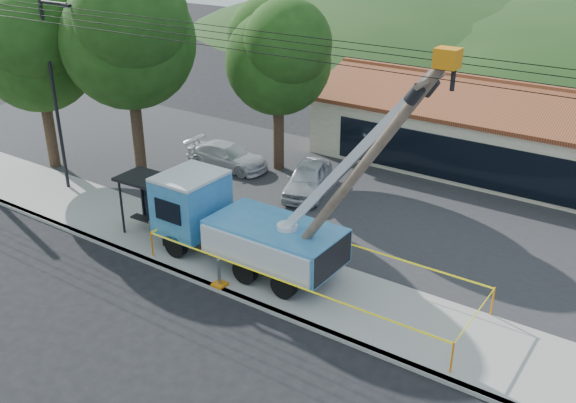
# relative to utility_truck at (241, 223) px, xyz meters

# --- Properties ---
(ground) EXTENTS (120.00, 120.00, 0.00)m
(ground) POSITION_rel_utility_truck_xyz_m (2.35, -4.04, -1.80)
(ground) COLOR black
(ground) RESTS_ON ground
(curb) EXTENTS (60.00, 0.25, 0.15)m
(curb) POSITION_rel_utility_truck_xyz_m (2.35, -1.94, -1.73)
(curb) COLOR #A09D96
(curb) RESTS_ON ground
(sidewalk) EXTENTS (60.00, 4.00, 0.15)m
(sidewalk) POSITION_rel_utility_truck_xyz_m (2.35, -0.04, -1.73)
(sidewalk) COLOR #A09D96
(sidewalk) RESTS_ON ground
(parking_lot) EXTENTS (60.00, 12.00, 0.10)m
(parking_lot) POSITION_rel_utility_truck_xyz_m (2.35, 7.96, -1.75)
(parking_lot) COLOR #28282B
(parking_lot) RESTS_ON ground
(strip_mall) EXTENTS (22.50, 8.53, 4.67)m
(strip_mall) POSITION_rel_utility_truck_xyz_m (6.35, 15.94, 0.08)
(strip_mall) COLOR #B9B493
(strip_mall) RESTS_ON ground
(streetlight) EXTENTS (2.13, 0.22, 9.00)m
(streetlight) POSITION_rel_utility_truck_xyz_m (-11.43, 0.96, 3.50)
(streetlight) COLOR black
(streetlight) RESTS_ON ground
(tree_west_near) EXTENTS (7.56, 6.72, 10.80)m
(tree_west_near) POSITION_rel_utility_truck_xyz_m (-9.65, 3.96, 5.72)
(tree_west_near) COLOR #332316
(tree_west_near) RESTS_ON ground
(tree_west_far) EXTENTS (6.84, 6.08, 9.48)m
(tree_west_far) POSITION_rel_utility_truck_xyz_m (-14.65, 2.46, 4.74)
(tree_west_far) COLOR #332316
(tree_west_far) RESTS_ON ground
(tree_lot) EXTENTS (6.30, 5.60, 8.94)m
(tree_lot) POSITION_rel_utility_truck_xyz_m (-4.65, 8.96, 4.41)
(tree_lot) COLOR #332316
(tree_lot) RESTS_ON ground
(hill_west) EXTENTS (78.40, 56.00, 28.00)m
(hill_west) POSITION_rel_utility_truck_xyz_m (-12.65, 50.96, -1.80)
(hill_west) COLOR #183513
(hill_west) RESTS_ON ground
(utility_truck) EXTENTS (11.47, 4.11, 9.03)m
(utility_truck) POSITION_rel_utility_truck_xyz_m (0.00, 0.00, 0.00)
(utility_truck) COLOR black
(utility_truck) RESTS_ON ground
(leaning_pole) EXTENTS (6.05, 1.85, 8.95)m
(leaning_pole) POSITION_rel_utility_truck_xyz_m (4.86, -0.14, 3.18)
(leaning_pole) COLOR brown
(leaning_pole) RESTS_ON ground
(bus_shelter) EXTENTS (2.66, 1.71, 2.50)m
(bus_shelter) POSITION_rel_utility_truck_xyz_m (-4.57, -0.05, 0.18)
(bus_shelter) COLOR black
(bus_shelter) RESTS_ON ground
(caution_tape) EXTENTS (12.31, 3.64, 1.05)m
(caution_tape) POSITION_rel_utility_truck_xyz_m (2.93, 0.18, -0.86)
(caution_tape) COLOR orange
(caution_tape) RESTS_ON ground
(car_silver) EXTENTS (3.03, 4.64, 1.47)m
(car_silver) POSITION_rel_utility_truck_xyz_m (-1.61, 7.08, -1.80)
(car_silver) COLOR #B7BABF
(car_silver) RESTS_ON ground
(car_white) EXTENTS (4.66, 2.14, 1.32)m
(car_white) POSITION_rel_utility_truck_xyz_m (-6.88, 7.44, -1.80)
(car_white) COLOR silver
(car_white) RESTS_ON ground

